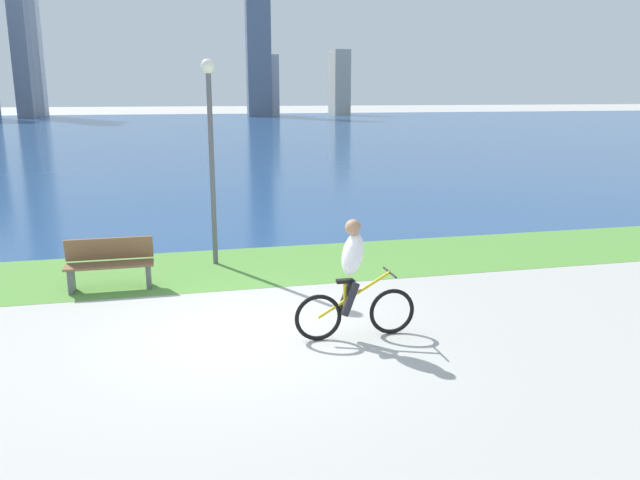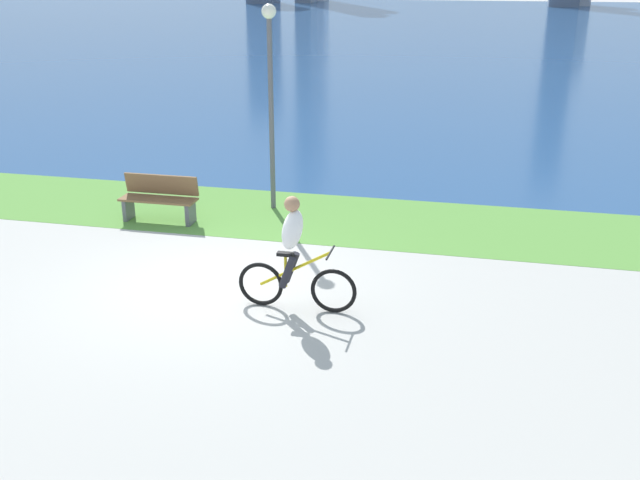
# 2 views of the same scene
# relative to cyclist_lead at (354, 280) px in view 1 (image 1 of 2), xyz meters

# --- Properties ---
(ground_plane) EXTENTS (300.00, 300.00, 0.00)m
(ground_plane) POSITION_rel_cyclist_lead_xyz_m (-1.46, 0.55, -0.84)
(ground_plane) COLOR #B2AFA8
(grass_strip_bayside) EXTENTS (120.00, 2.99, 0.01)m
(grass_strip_bayside) POSITION_rel_cyclist_lead_xyz_m (-1.46, 4.05, -0.84)
(grass_strip_bayside) COLOR #59933D
(grass_strip_bayside) RESTS_ON ground
(bay_water_surface) EXTENTS (300.00, 89.51, 0.00)m
(bay_water_surface) POSITION_rel_cyclist_lead_xyz_m (-1.46, 50.30, -0.84)
(bay_water_surface) COLOR navy
(bay_water_surface) RESTS_ON ground
(cyclist_lead) EXTENTS (1.76, 0.52, 1.71)m
(cyclist_lead) POSITION_rel_cyclist_lead_xyz_m (0.00, 0.00, 0.00)
(cyclist_lead) COLOR black
(cyclist_lead) RESTS_ON ground
(bench_near_path) EXTENTS (1.50, 0.47, 0.90)m
(bench_near_path) POSITION_rel_cyclist_lead_xyz_m (-3.53, 3.19, -0.39)
(bench_near_path) COLOR brown
(bench_near_path) RESTS_ON ground
(lamppost_tall) EXTENTS (0.28, 0.28, 4.02)m
(lamppost_tall) POSITION_rel_cyclist_lead_xyz_m (-1.60, 4.44, 1.78)
(lamppost_tall) COLOR #595960
(lamppost_tall) RESTS_ON ground
(city_skyline_far_shore) EXTENTS (51.53, 10.93, 26.31)m
(city_skyline_far_shore) POSITION_rel_cyclist_lead_xyz_m (-7.87, 85.25, 8.69)
(city_skyline_far_shore) COLOR slate
(city_skyline_far_shore) RESTS_ON ground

